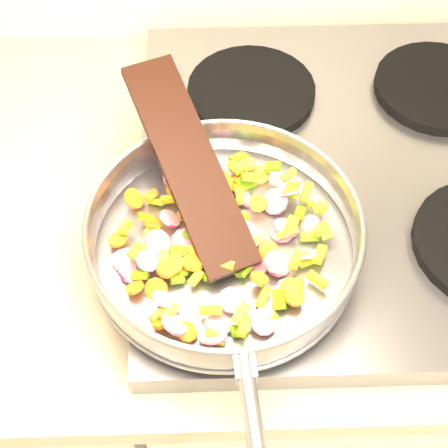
{
  "coord_description": "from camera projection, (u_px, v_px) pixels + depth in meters",
  "views": [
    {
      "loc": [
        -0.9,
        1.11,
        1.59
      ],
      "look_at": [
        -0.89,
        1.52,
        1.01
      ],
      "focal_mm": 50.0,
      "sensor_mm": 36.0,
      "label": 1
    }
  ],
  "objects": [
    {
      "name": "cooktop",
      "position": [
        356.0,
        174.0,
        0.87
      ],
      "size": [
        0.6,
        0.6,
        0.04
      ],
      "primitive_type": "cube",
      "color": "#939399",
      "rests_on": "counter_top"
    },
    {
      "name": "grate_fl",
      "position": [
        264.0,
        250.0,
        0.76
      ],
      "size": [
        0.19,
        0.19,
        0.02
      ],
      "primitive_type": "cylinder",
      "color": "black",
      "rests_on": "cooktop"
    },
    {
      "name": "grate_bl",
      "position": [
        251.0,
        91.0,
        0.93
      ],
      "size": [
        0.19,
        0.19,
        0.02
      ],
      "primitive_type": "cylinder",
      "color": "black",
      "rests_on": "cooktop"
    },
    {
      "name": "grate_br",
      "position": [
        438.0,
        87.0,
        0.93
      ],
      "size": [
        0.19,
        0.19,
        0.02
      ],
      "primitive_type": "cylinder",
      "color": "black",
      "rests_on": "cooktop"
    },
    {
      "name": "saute_pan",
      "position": [
        224.0,
        235.0,
        0.73
      ],
      "size": [
        0.36,
        0.53,
        0.06
      ],
      "rotation": [
        0.0,
        0.0,
        0.09
      ],
      "color": "#9E9EA5",
      "rests_on": "grate_fl"
    },
    {
      "name": "vegetable_heap",
      "position": [
        222.0,
        239.0,
        0.74
      ],
      "size": [
        0.27,
        0.28,
        0.05
      ],
      "color": "yellow",
      "rests_on": "saute_pan"
    },
    {
      "name": "wooden_spatula",
      "position": [
        188.0,
        162.0,
        0.75
      ],
      "size": [
        0.17,
        0.29,
        0.09
      ],
      "primitive_type": "cube",
      "rotation": [
        0.0,
        -0.28,
        1.95
      ],
      "color": "black",
      "rests_on": "saute_pan"
    }
  ]
}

